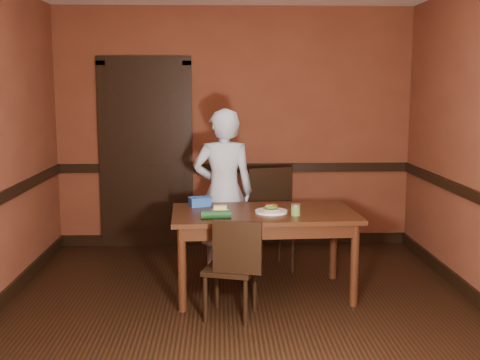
{
  "coord_description": "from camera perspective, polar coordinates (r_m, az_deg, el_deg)",
  "views": [
    {
      "loc": [
        -0.17,
        -4.56,
        1.81
      ],
      "look_at": [
        0.0,
        0.35,
        1.05
      ],
      "focal_mm": 45.0,
      "sensor_mm": 36.0,
      "label": 1
    }
  ],
  "objects": [
    {
      "name": "baseboard_back",
      "position": [
        7.02,
        -0.53,
        -5.64
      ],
      "size": [
        4.0,
        0.03,
        0.12
      ],
      "primitive_type": "cube",
      "color": "black",
      "rests_on": "ground"
    },
    {
      "name": "food_tub",
      "position": [
        5.46,
        -3.81,
        -2.05
      ],
      "size": [
        0.23,
        0.19,
        0.08
      ],
      "rotation": [
        0.0,
        0.0,
        0.31
      ],
      "color": "blue",
      "rests_on": "dining_table"
    },
    {
      "name": "wrapped_veg",
      "position": [
        4.93,
        -2.29,
        -3.3
      ],
      "size": [
        0.25,
        0.09,
        0.07
      ],
      "primitive_type": "cylinder",
      "rotation": [
        0.0,
        1.57,
        0.08
      ],
      "color": "#113B17",
      "rests_on": "dining_table"
    },
    {
      "name": "sandwich_plate",
      "position": [
        5.18,
        2.98,
        -2.89
      ],
      "size": [
        0.28,
        0.28,
        0.07
      ],
      "rotation": [
        0.0,
        0.0,
        -0.12
      ],
      "color": "white",
      "rests_on": "dining_table"
    },
    {
      "name": "dado_back",
      "position": [
        6.86,
        -0.54,
        1.17
      ],
      "size": [
        4.0,
        0.03,
        0.1
      ],
      "primitive_type": "cube",
      "color": "black",
      "rests_on": "ground"
    },
    {
      "name": "chair_far",
      "position": [
        6.0,
        2.57,
        -3.85
      ],
      "size": [
        0.56,
        0.56,
        1.0
      ],
      "primitive_type": null,
      "rotation": [
        0.0,
        0.0,
        0.23
      ],
      "color": "black",
      "rests_on": "floor"
    },
    {
      "name": "person",
      "position": [
        5.84,
        -1.57,
        -1.12
      ],
      "size": [
        0.6,
        0.41,
        1.61
      ],
      "primitive_type": "imported",
      "rotation": [
        0.0,
        0.0,
        3.19
      ],
      "color": "silver",
      "rests_on": "floor"
    },
    {
      "name": "sauce_jar",
      "position": [
        5.08,
        5.3,
        -2.82
      ],
      "size": [
        0.08,
        0.08,
        0.1
      ],
      "rotation": [
        0.0,
        0.0,
        -0.24
      ],
      "color": "#5A8335",
      "rests_on": "dining_table"
    },
    {
      "name": "chair_near",
      "position": [
        4.79,
        -0.9,
        -8.24
      ],
      "size": [
        0.47,
        0.47,
        0.82
      ],
      "primitive_type": null,
      "rotation": [
        0.0,
        0.0,
        2.86
      ],
      "color": "black",
      "rests_on": "floor"
    },
    {
      "name": "dining_table",
      "position": [
        5.32,
        2.26,
        -6.91
      ],
      "size": [
        1.63,
        0.97,
        0.74
      ],
      "primitive_type": "cube",
      "rotation": [
        0.0,
        0.0,
        0.05
      ],
      "color": "#32180C",
      "rests_on": "floor"
    },
    {
      "name": "door",
      "position": [
        6.87,
        -8.92,
        2.68
      ],
      "size": [
        1.05,
        0.07,
        2.2
      ],
      "color": "black",
      "rests_on": "ground"
    },
    {
      "name": "floor",
      "position": [
        4.91,
        0.14,
        -12.83
      ],
      "size": [
        4.0,
        4.5,
        0.01
      ],
      "primitive_type": "cube",
      "color": "black",
      "rests_on": "ground"
    },
    {
      "name": "cheese_saucer",
      "position": [
        5.24,
        -1.89,
        -2.75
      ],
      "size": [
        0.15,
        0.15,
        0.05
      ],
      "rotation": [
        0.0,
        0.0,
        0.35
      ],
      "color": "white",
      "rests_on": "dining_table"
    },
    {
      "name": "wall_back",
      "position": [
        6.83,
        -0.55,
        4.93
      ],
      "size": [
        4.0,
        0.02,
        2.7
      ],
      "primitive_type": "cube",
      "color": "brown",
      "rests_on": "ground"
    },
    {
      "name": "wall_front",
      "position": [
        2.37,
        2.17,
        -2.46
      ],
      "size": [
        4.0,
        0.02,
        2.7
      ],
      "primitive_type": "cube",
      "color": "brown",
      "rests_on": "ground"
    }
  ]
}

